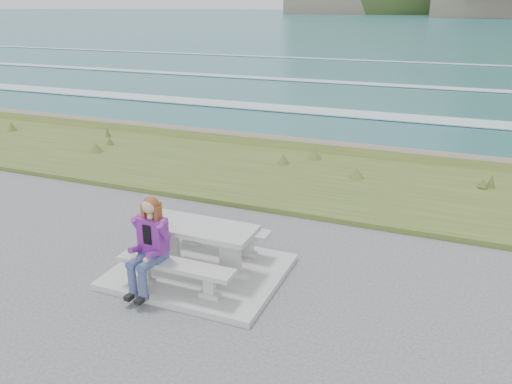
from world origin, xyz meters
TOP-DOWN VIEW (x-y plane):
  - concrete_slab at (0.00, 0.00)m, footprint 2.60×2.10m
  - picnic_table at (0.00, 0.00)m, footprint 1.80×0.75m
  - bench_landward at (0.00, -0.70)m, footprint 1.80×0.35m
  - bench_seaward at (0.00, 0.70)m, footprint 1.80×0.35m
  - grass_verge at (0.00, 5.00)m, footprint 160.00×4.50m
  - shore_drop at (0.00, 7.90)m, footprint 160.00×0.80m
  - ocean at (0.00, 25.09)m, footprint 1600.00×1600.00m
  - seated_woman at (-0.38, -0.83)m, footprint 0.45×0.73m

SIDE VIEW (x-z plane):
  - ocean at x=0.00m, z-range -1.79..-1.70m
  - grass_verge at x=0.00m, z-range -0.11..0.11m
  - shore_drop at x=0.00m, z-range -1.10..1.10m
  - concrete_slab at x=0.00m, z-range 0.00..0.10m
  - bench_landward at x=0.00m, z-range 0.22..0.67m
  - bench_seaward at x=0.00m, z-range 0.22..0.67m
  - seated_woman at x=-0.38m, z-range -0.09..1.32m
  - picnic_table at x=0.00m, z-range 0.31..1.06m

